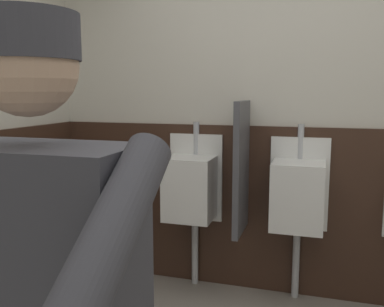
% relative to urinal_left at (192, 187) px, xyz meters
% --- Properties ---
extents(wall_back, '(4.07, 0.12, 2.84)m').
position_rel_urinal_left_xyz_m(wall_back, '(0.64, 0.22, 0.64)').
color(wall_back, beige).
rests_on(wall_back, ground_plane).
extents(wainscot_band_back, '(3.47, 0.03, 1.22)m').
position_rel_urinal_left_xyz_m(wainscot_band_back, '(0.64, 0.14, -0.17)').
color(wainscot_band_back, '#382319').
rests_on(wainscot_band_back, ground_plane).
extents(urinal_left, '(0.40, 0.34, 1.24)m').
position_rel_urinal_left_xyz_m(urinal_left, '(0.00, 0.00, 0.00)').
color(urinal_left, white).
rests_on(urinal_left, ground_plane).
extents(urinal_middle, '(0.40, 0.34, 1.24)m').
position_rel_urinal_left_xyz_m(urinal_middle, '(0.75, 0.00, 0.00)').
color(urinal_middle, white).
rests_on(urinal_middle, ground_plane).
extents(privacy_divider_panel, '(0.04, 0.40, 0.90)m').
position_rel_urinal_left_xyz_m(privacy_divider_panel, '(0.37, -0.07, 0.17)').
color(privacy_divider_panel, '#4C4C51').
extents(trash_bin, '(0.36, 0.36, 0.61)m').
position_rel_urinal_left_xyz_m(trash_bin, '(-0.77, -0.64, -0.47)').
color(trash_bin, '#38383D').
rests_on(trash_bin, ground_plane).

